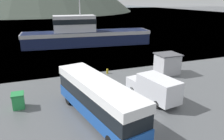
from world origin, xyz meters
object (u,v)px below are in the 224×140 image
storage_bin (18,100)px  small_boat (70,42)px  fishing_boat (85,34)px  dock_kiosk (167,64)px  delivery_van (154,87)px  tour_bus (97,98)px

storage_bin → small_boat: bearing=70.4°
fishing_boat → dock_kiosk: fishing_boat is taller
dock_kiosk → storage_bin: bearing=-169.4°
delivery_van → dock_kiosk: 8.18m
dock_kiosk → small_boat: bearing=109.2°
storage_bin → dock_kiosk: (17.46, 3.27, 0.60)m
storage_bin → dock_kiosk: bearing=10.6°
delivery_van → dock_kiosk: bearing=37.9°
fishing_boat → storage_bin: size_ratio=18.88×
delivery_van → dock_kiosk: dock_kiosk is taller
tour_bus → storage_bin: tour_bus is taller
tour_bus → small_boat: (3.44, 30.54, -1.31)m
tour_bus → dock_kiosk: tour_bus is taller
tour_bus → dock_kiosk: size_ratio=3.76×
delivery_van → fishing_boat: fishing_boat is taller
fishing_boat → small_boat: size_ratio=4.07×
fishing_boat → small_boat: 3.91m
delivery_van → small_boat: bearing=85.5°
tour_bus → delivery_van: size_ratio=1.74×
small_boat → storage_bin: bearing=-65.0°
dock_kiosk → small_boat: size_ratio=0.45×
tour_bus → storage_bin: (-5.95, 4.15, -1.12)m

